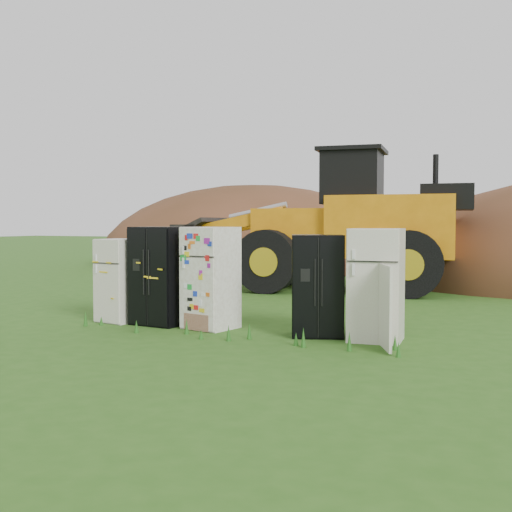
{
  "coord_description": "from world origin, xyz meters",
  "views": [
    {
      "loc": [
        4.7,
        -9.83,
        1.84
      ],
      "look_at": [
        -0.52,
        2.0,
        1.16
      ],
      "focal_mm": 45.0,
      "sensor_mm": 36.0,
      "label": 1
    }
  ],
  "objects_px": {
    "fridge_open_door": "(376,285)",
    "fridge_black_right": "(317,285)",
    "fridge_leftmost": "(120,280)",
    "fridge_black_side": "(161,276)",
    "fridge_sticker": "(211,278)",
    "wheel_loader": "(317,220)"
  },
  "relations": [
    {
      "from": "fridge_open_door",
      "to": "fridge_leftmost",
      "type": "bearing_deg",
      "value": 176.1
    },
    {
      "from": "fridge_sticker",
      "to": "wheel_loader",
      "type": "height_order",
      "value": "wheel_loader"
    },
    {
      "from": "fridge_black_right",
      "to": "fridge_sticker",
      "type": "bearing_deg",
      "value": 159.99
    },
    {
      "from": "fridge_black_right",
      "to": "wheel_loader",
      "type": "distance_m",
      "value": 7.32
    },
    {
      "from": "fridge_black_right",
      "to": "wheel_loader",
      "type": "bearing_deg",
      "value": 87.49
    },
    {
      "from": "fridge_black_side",
      "to": "fridge_open_door",
      "type": "xyz_separation_m",
      "value": [
        3.94,
        -0.03,
        -0.01
      ]
    },
    {
      "from": "fridge_black_side",
      "to": "wheel_loader",
      "type": "bearing_deg",
      "value": 90.36
    },
    {
      "from": "fridge_open_door",
      "to": "wheel_loader",
      "type": "height_order",
      "value": "wheel_loader"
    },
    {
      "from": "fridge_leftmost",
      "to": "fridge_open_door",
      "type": "xyz_separation_m",
      "value": [
        4.8,
        0.01,
        0.11
      ]
    },
    {
      "from": "fridge_sticker",
      "to": "fridge_open_door",
      "type": "bearing_deg",
      "value": 12.16
    },
    {
      "from": "fridge_open_door",
      "to": "wheel_loader",
      "type": "distance_m",
      "value": 7.7
    },
    {
      "from": "fridge_black_side",
      "to": "fridge_open_door",
      "type": "distance_m",
      "value": 3.94
    },
    {
      "from": "fridge_leftmost",
      "to": "fridge_sticker",
      "type": "relative_size",
      "value": 0.87
    },
    {
      "from": "fridge_leftmost",
      "to": "fridge_black_right",
      "type": "height_order",
      "value": "fridge_black_right"
    },
    {
      "from": "fridge_open_door",
      "to": "fridge_black_right",
      "type": "bearing_deg",
      "value": 173.83
    },
    {
      "from": "fridge_black_side",
      "to": "fridge_black_right",
      "type": "xyz_separation_m",
      "value": [
        2.97,
        0.01,
        -0.06
      ]
    },
    {
      "from": "fridge_black_right",
      "to": "fridge_leftmost",
      "type": "bearing_deg",
      "value": 159.79
    },
    {
      "from": "fridge_leftmost",
      "to": "wheel_loader",
      "type": "relative_size",
      "value": 0.2
    },
    {
      "from": "fridge_black_right",
      "to": "fridge_black_side",
      "type": "bearing_deg",
      "value": 159.24
    },
    {
      "from": "fridge_black_side",
      "to": "wheel_loader",
      "type": "distance_m",
      "value": 6.99
    },
    {
      "from": "fridge_open_door",
      "to": "wheel_loader",
      "type": "relative_size",
      "value": 0.22
    },
    {
      "from": "fridge_black_side",
      "to": "wheel_loader",
      "type": "relative_size",
      "value": 0.22
    }
  ]
}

